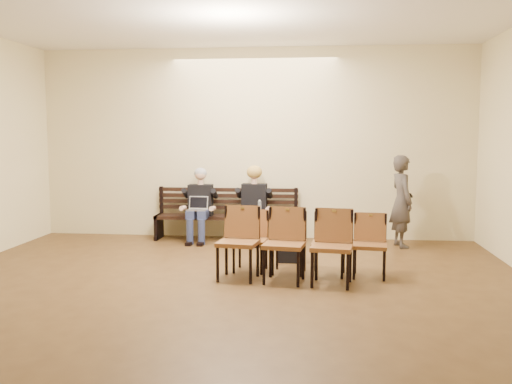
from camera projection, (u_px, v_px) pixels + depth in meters
ground at (201, 327)px, 5.77m from camera, size 10.00×10.00×0.00m
room_walls at (213, 80)px, 6.28m from camera, size 8.02×10.01×3.51m
bench at (226, 228)px, 10.39m from camera, size 2.60×0.90×0.45m
seated_man at (200, 206)px, 10.28m from camera, size 0.53×0.74×1.28m
seated_woman at (254, 206)px, 10.18m from camera, size 0.55×0.77×1.29m
laptop at (197, 211)px, 10.07m from camera, size 0.34×0.27×0.25m
water_bottle at (260, 214)px, 9.88m from camera, size 0.08×0.08×0.21m
bag at (292, 252)px, 8.65m from camera, size 0.40×0.27×0.29m
passerby at (402, 194)px, 9.70m from camera, size 0.59×0.75×1.81m
chair_row_front at (309, 243)px, 7.87m from camera, size 2.15×0.69×0.87m
chair_row_back at (284, 245)px, 7.44m from camera, size 1.82×0.77×0.98m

